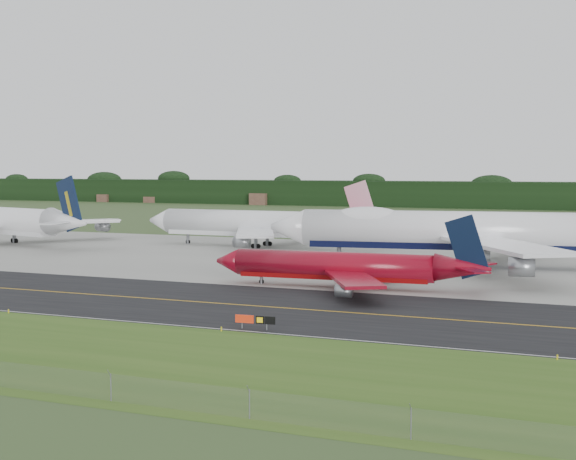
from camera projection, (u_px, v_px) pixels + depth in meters
The scene contains 16 objects.
ground at pixel (277, 302), 109.72m from camera, with size 600.00×600.00×0.00m, color #31431F.
grass_verge at pixel (136, 358), 77.36m from camera, with size 400.00×30.00×0.01m, color #2F5318.
taxiway at pixel (265, 307), 106.02m from camera, with size 400.00×32.00×0.02m, color black.
apron at pixel (377, 262), 156.88m from camera, with size 400.00×78.00×0.01m, color gray.
taxiway_centreline at pixel (265, 306), 106.02m from camera, with size 400.00×0.40×0.00m, color gold.
taxiway_edge_line at pixel (211, 328), 91.69m from camera, with size 400.00×0.25×0.00m, color silver.
perimeter_fence at pixel (49, 380), 65.25m from camera, with size 320.00×0.10×320.00m.
horizon_treeline at pixel (510, 196), 362.45m from camera, with size 700.00×25.00×12.00m.
jet_ba_747 at pixel (466, 231), 148.48m from camera, with size 77.06×63.27×19.38m.
jet_red_737 at pixel (348, 267), 122.22m from camera, with size 43.17×35.17×11.66m.
jet_navy_gold at pixel (1, 221), 193.14m from camera, with size 63.74×54.34×16.69m.
jet_star_tail at pixel (261, 225), 185.43m from camera, with size 59.18×49.71×15.66m.
taxiway_sign at pixel (255, 320), 91.01m from camera, with size 4.77×0.58×1.59m.
edge_marker_left at pixel (9, 311), 101.25m from camera, with size 0.16×0.16×0.50m, color yellow.
edge_marker_center at pixel (221, 329), 90.05m from camera, with size 0.16×0.16×0.50m, color yellow.
edge_marker_right at pixel (557, 357), 76.66m from camera, with size 0.16×0.16×0.50m, color yellow.
Camera 1 is at (42.07, -100.16, 18.35)m, focal length 50.00 mm.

